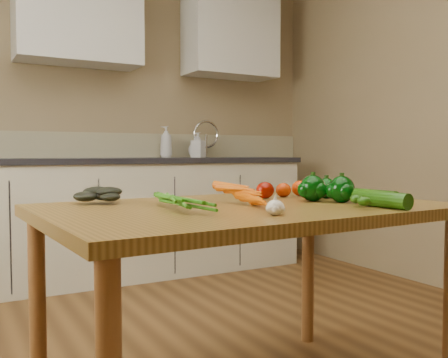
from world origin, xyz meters
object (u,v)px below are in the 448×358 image
table (246,228)px  zucchini_a (375,198)px  soap_bottle_c (196,147)px  tomato_a (265,190)px  soap_bottle_a (166,142)px  carrot_bunch (223,196)px  pepper_b (326,188)px  zucchini_b (384,200)px  pepper_a (313,188)px  tomato_b (283,190)px  pepper_c (342,189)px  leafy_greens (104,190)px  garlic_bulb (275,208)px  soap_bottle_b (198,145)px  tomato_c (300,188)px

table → zucchini_a: bearing=-35.1°
soap_bottle_c → tomato_a: 2.25m
soap_bottle_a → carrot_bunch: size_ratio=0.99×
pepper_b → zucchini_b: size_ratio=0.42×
pepper_a → tomato_b: 0.20m
pepper_c → tomato_b: 0.30m
soap_bottle_a → carrot_bunch: bearing=37.5°
leafy_greens → pepper_c: leafy_greens is taller
tomato_a → soap_bottle_a: bearing=78.1°
table → garlic_bulb: (-0.08, -0.30, 0.11)m
leafy_greens → soap_bottle_a: bearing=62.0°
zucchini_b → pepper_b: bearing=79.4°
soap_bottle_c → pepper_b: (-0.49, -2.23, -0.20)m
soap_bottle_b → pepper_c: size_ratio=2.14×
carrot_bunch → tomato_b: size_ratio=3.99×
soap_bottle_a → zucchini_a: size_ratio=1.42×
pepper_a → soap_bottle_b: bearing=75.0°
soap_bottle_c → tomato_b: soap_bottle_c is taller
zucchini_a → zucchini_b: size_ratio=0.93×
soap_bottle_a → garlic_bulb: bearing=39.7°
garlic_bulb → tomato_b: 0.62m
tomato_b → zucchini_b: bearing=-83.9°
zucchini_b → pepper_a: bearing=100.6°
carrot_bunch → tomato_c: (0.49, 0.20, -0.00)m
tomato_a → tomato_c: bearing=7.8°
carrot_bunch → pepper_c: pepper_c is taller
soap_bottle_a → leafy_greens: bearing=27.3°
leafy_greens → pepper_b: 0.89m
soap_bottle_a → pepper_b: soap_bottle_a is taller
table → soap_bottle_c: (0.92, 2.29, 0.32)m
pepper_b → garlic_bulb: bearing=-144.5°
carrot_bunch → leafy_greens: leafy_greens is taller
table → pepper_a: size_ratio=14.62×
soap_bottle_c → zucchini_a: soap_bottle_c is taller
pepper_b → tomato_a: size_ratio=1.11×
tomato_a → pepper_a: bearing=-61.0°
pepper_b → zucchini_b: pepper_b is taller
tomato_a → zucchini_a: (0.19, -0.42, -0.01)m
soap_bottle_c → zucchini_a: (-0.53, -2.54, -0.21)m
tomato_b → garlic_bulb: bearing=-128.0°
carrot_bunch → pepper_a: 0.39m
tomato_b → leafy_greens: bearing=173.3°
tomato_a → zucchini_b: size_ratio=0.38×
garlic_bulb → tomato_a: size_ratio=0.74×
leafy_greens → pepper_a: 0.79m
table → soap_bottle_b: (0.89, 2.22, 0.34)m
tomato_b → tomato_c: size_ratio=0.90×
soap_bottle_b → pepper_b: bearing=41.4°
pepper_a → pepper_b: pepper_a is taller
soap_bottle_a → tomato_b: 2.17m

